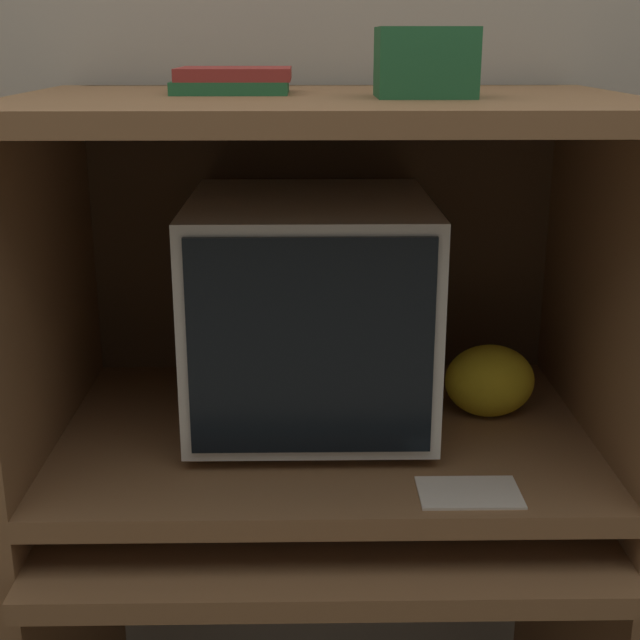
% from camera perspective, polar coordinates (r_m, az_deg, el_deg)
% --- Properties ---
extents(wall_back, '(6.00, 0.06, 2.60)m').
position_cam_1_polar(wall_back, '(1.85, 0.03, 13.52)').
color(wall_back, '#B2A893').
rests_on(wall_back, ground_plane).
extents(desk_base, '(1.00, 0.71, 0.67)m').
position_cam_1_polar(desk_base, '(1.73, 0.28, -17.58)').
color(desk_base, brown).
rests_on(desk_base, ground_plane).
extents(desk_monitor_shelf, '(1.00, 0.65, 0.10)m').
position_cam_1_polar(desk_monitor_shelf, '(1.62, 0.26, -7.58)').
color(desk_monitor_shelf, brown).
rests_on(desk_monitor_shelf, desk_base).
extents(hutch_upper, '(1.00, 0.65, 0.58)m').
position_cam_1_polar(hutch_upper, '(1.52, 0.26, 7.20)').
color(hutch_upper, brown).
rests_on(hutch_upper, desk_monitor_shelf).
extents(crt_monitor, '(0.41, 0.45, 0.40)m').
position_cam_1_polar(crt_monitor, '(1.57, -0.65, 0.75)').
color(crt_monitor, beige).
rests_on(crt_monitor, desk_monitor_shelf).
extents(keyboard, '(0.40, 0.14, 0.03)m').
position_cam_1_polar(keyboard, '(1.50, -1.48, -12.24)').
color(keyboard, black).
rests_on(keyboard, desk_base).
extents(mouse, '(0.06, 0.04, 0.03)m').
position_cam_1_polar(mouse, '(1.50, 8.18, -12.35)').
color(mouse, '#28282B').
rests_on(mouse, desk_base).
extents(snack_bag, '(0.16, 0.12, 0.13)m').
position_cam_1_polar(snack_bag, '(1.66, 10.80, -3.84)').
color(snack_bag, gold).
rests_on(snack_bag, desk_monitor_shelf).
extents(book_stack, '(0.19, 0.17, 0.04)m').
position_cam_1_polar(book_stack, '(1.52, -5.58, 15.03)').
color(book_stack, '#236638').
rests_on(book_stack, hutch_upper).
extents(paper_card, '(0.16, 0.10, 0.00)m').
position_cam_1_polar(paper_card, '(1.40, 9.52, -10.84)').
color(paper_card, beige).
rests_on(paper_card, desk_monitor_shelf).
extents(storage_box, '(0.15, 0.13, 0.10)m').
position_cam_1_polar(storage_box, '(1.42, 6.75, 16.06)').
color(storage_box, '#236638').
rests_on(storage_box, hutch_upper).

